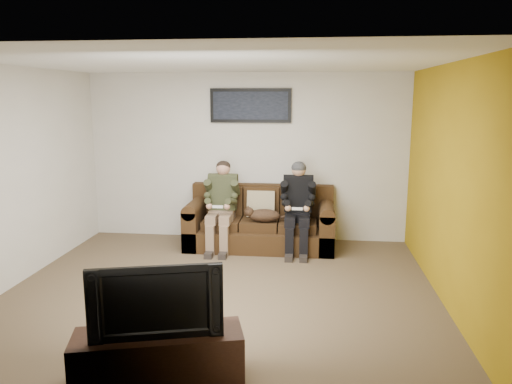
# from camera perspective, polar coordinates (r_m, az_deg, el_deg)

# --- Properties ---
(floor) EXTENTS (5.00, 5.00, 0.00)m
(floor) POSITION_cam_1_polar(r_m,az_deg,el_deg) (6.00, -3.93, -11.08)
(floor) COLOR brown
(floor) RESTS_ON ground
(ceiling) EXTENTS (5.00, 5.00, 0.00)m
(ceiling) POSITION_cam_1_polar(r_m,az_deg,el_deg) (5.58, -4.28, 14.54)
(ceiling) COLOR silver
(ceiling) RESTS_ON ground
(wall_back) EXTENTS (5.00, 0.00, 5.00)m
(wall_back) POSITION_cam_1_polar(r_m,az_deg,el_deg) (7.84, -1.09, 4.00)
(wall_back) COLOR beige
(wall_back) RESTS_ON ground
(wall_front) EXTENTS (5.00, 0.00, 5.00)m
(wall_front) POSITION_cam_1_polar(r_m,az_deg,el_deg) (3.51, -10.84, -4.91)
(wall_front) COLOR beige
(wall_front) RESTS_ON ground
(wall_left) EXTENTS (0.00, 4.50, 4.50)m
(wall_left) POSITION_cam_1_polar(r_m,az_deg,el_deg) (6.58, -26.05, 1.54)
(wall_left) COLOR beige
(wall_left) RESTS_ON ground
(wall_right) EXTENTS (0.00, 4.50, 4.50)m
(wall_right) POSITION_cam_1_polar(r_m,az_deg,el_deg) (5.74, 21.25, 0.70)
(wall_right) COLOR beige
(wall_right) RESTS_ON ground
(accent_wall_right) EXTENTS (0.00, 4.50, 4.50)m
(accent_wall_right) POSITION_cam_1_polar(r_m,az_deg,el_deg) (5.74, 21.15, 0.70)
(accent_wall_right) COLOR #A98410
(accent_wall_right) RESTS_ON ground
(sofa) EXTENTS (2.19, 0.95, 0.90)m
(sofa) POSITION_cam_1_polar(r_m,az_deg,el_deg) (7.58, 0.54, -3.65)
(sofa) COLOR #382310
(sofa) RESTS_ON ground
(throw_pillow) EXTENTS (0.42, 0.20, 0.41)m
(throw_pillow) POSITION_cam_1_polar(r_m,az_deg,el_deg) (7.55, 0.57, -1.38)
(throw_pillow) COLOR tan
(throw_pillow) RESTS_ON sofa
(throw_blanket) EXTENTS (0.45, 0.22, 0.08)m
(throw_blanket) POSITION_cam_1_polar(r_m,az_deg,el_deg) (7.82, -4.08, 0.96)
(throw_blanket) COLOR #BCB38A
(throw_blanket) RESTS_ON sofa
(person_left) EXTENTS (0.51, 0.87, 1.29)m
(person_left) POSITION_cam_1_polar(r_m,az_deg,el_deg) (7.39, -3.96, -0.95)
(person_left) COLOR #876C54
(person_left) RESTS_ON sofa
(person_right) EXTENTS (0.51, 0.86, 1.30)m
(person_right) POSITION_cam_1_polar(r_m,az_deg,el_deg) (7.28, 4.82, -1.13)
(person_right) COLOR black
(person_right) RESTS_ON sofa
(cat) EXTENTS (0.66, 0.26, 0.24)m
(cat) POSITION_cam_1_polar(r_m,az_deg,el_deg) (7.27, 0.81, -2.66)
(cat) COLOR #462D1B
(cat) RESTS_ON sofa
(framed_poster) EXTENTS (1.25, 0.05, 0.52)m
(framed_poster) POSITION_cam_1_polar(r_m,az_deg,el_deg) (7.75, -0.63, 9.85)
(framed_poster) COLOR black
(framed_poster) RESTS_ON wall_back
(tv_stand) EXTENTS (1.39, 0.76, 0.42)m
(tv_stand) POSITION_cam_1_polar(r_m,az_deg,el_deg) (4.23, -11.06, -18.07)
(tv_stand) COLOR black
(tv_stand) RESTS_ON ground
(television) EXTENTS (1.02, 0.40, 0.59)m
(television) POSITION_cam_1_polar(r_m,az_deg,el_deg) (4.02, -11.32, -11.79)
(television) COLOR black
(television) RESTS_ON tv_stand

